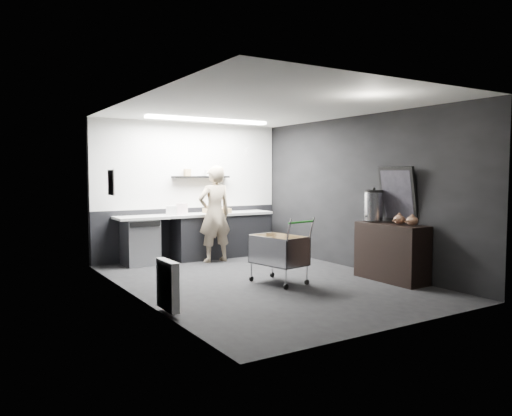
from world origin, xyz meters
TOP-DOWN VIEW (x-y plane):
  - floor at (0.00, 0.00)m, footprint 5.50×5.50m
  - ceiling at (0.00, 0.00)m, footprint 5.50×5.50m
  - wall_back at (0.00, 2.75)m, footprint 5.50×0.00m
  - wall_front at (0.00, -2.75)m, footprint 5.50×0.00m
  - wall_left at (-2.00, 0.00)m, footprint 0.00×5.50m
  - wall_right at (2.00, 0.00)m, footprint 0.00×5.50m
  - kitchen_wall_panel at (0.00, 2.73)m, footprint 3.95×0.02m
  - dado_panel at (0.00, 2.73)m, footprint 3.95×0.02m
  - floating_shelf at (0.20, 2.62)m, footprint 1.20×0.22m
  - wall_clock at (1.40, 2.72)m, footprint 0.20×0.03m
  - poster at (-1.98, 1.30)m, footprint 0.02×0.30m
  - poster_red_band at (-1.98, 1.30)m, footprint 0.02×0.22m
  - radiator at (-1.94, -0.90)m, footprint 0.10×0.50m
  - ceiling_strip at (0.00, 1.85)m, footprint 2.40×0.20m
  - prep_counter at (0.14, 2.42)m, footprint 3.20×0.61m
  - person at (0.17, 1.97)m, footprint 0.68×0.45m
  - shopping_cart at (0.15, -0.21)m, footprint 0.69×1.00m
  - sideboard at (1.77, -0.98)m, footprint 0.51×1.20m
  - fire_extinguisher at (-1.85, -0.82)m, footprint 0.15×0.15m
  - cardboard_box at (0.43, 2.37)m, footprint 0.48×0.37m
  - pink_tub at (-0.31, 2.42)m, footprint 0.22×0.22m
  - white_container at (-0.55, 2.37)m, footprint 0.24×0.21m

SIDE VIEW (x-z plane):
  - floor at x=0.00m, z-range 0.00..0.00m
  - fire_extinguisher at x=-1.85m, z-range -0.01..0.49m
  - radiator at x=-1.94m, z-range 0.05..0.65m
  - prep_counter at x=0.14m, z-range 0.01..0.91m
  - shopping_cart at x=0.15m, z-range -0.02..0.97m
  - dado_panel at x=0.00m, z-range 0.00..1.00m
  - sideboard at x=1.77m, z-range -0.33..1.47m
  - person at x=0.17m, z-range 0.00..1.84m
  - cardboard_box at x=0.43m, z-range 0.90..1.00m
  - white_container at x=-0.55m, z-range 0.90..1.08m
  - pink_tub at x=-0.31m, z-range 0.90..1.12m
  - wall_back at x=0.00m, z-range -1.40..4.10m
  - wall_front at x=0.00m, z-range -1.40..4.10m
  - wall_left at x=-2.00m, z-range -1.40..4.10m
  - wall_right at x=2.00m, z-range -1.40..4.10m
  - poster at x=-1.98m, z-range 1.35..1.75m
  - floating_shelf at x=0.20m, z-range 1.60..1.64m
  - poster_red_band at x=-1.98m, z-range 1.57..1.67m
  - kitchen_wall_panel at x=0.00m, z-range 1.00..2.70m
  - wall_clock at x=1.40m, z-range 2.05..2.25m
  - ceiling_strip at x=0.00m, z-range 2.65..2.69m
  - ceiling at x=0.00m, z-range 2.70..2.70m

